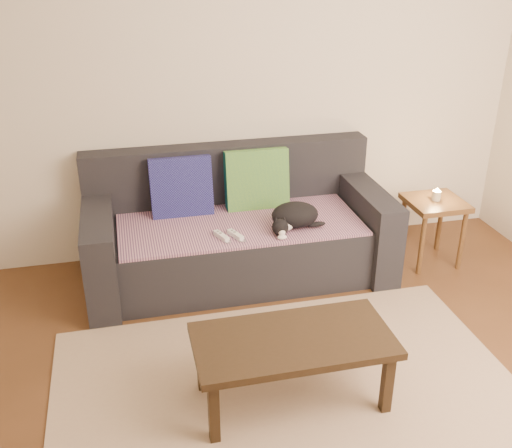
% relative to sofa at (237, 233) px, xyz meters
% --- Properties ---
extents(ground, '(4.50, 4.50, 0.00)m').
position_rel_sofa_xyz_m(ground, '(0.00, -1.57, -0.31)').
color(ground, brown).
rests_on(ground, ground).
extents(back_wall, '(4.50, 0.04, 2.60)m').
position_rel_sofa_xyz_m(back_wall, '(0.00, 0.43, 0.99)').
color(back_wall, beige).
rests_on(back_wall, ground).
extents(sofa, '(2.10, 0.94, 0.87)m').
position_rel_sofa_xyz_m(sofa, '(0.00, 0.00, 0.00)').
color(sofa, '#232328').
rests_on(sofa, ground).
extents(throw_blanket, '(1.66, 0.74, 0.02)m').
position_rel_sofa_xyz_m(throw_blanket, '(0.00, -0.09, 0.12)').
color(throw_blanket, '#442A50').
rests_on(throw_blanket, sofa).
extents(cushion_navy, '(0.43, 0.19, 0.44)m').
position_rel_sofa_xyz_m(cushion_navy, '(-0.36, 0.17, 0.32)').
color(cushion_navy, '#151149').
rests_on(cushion_navy, throw_blanket).
extents(cushion_green, '(0.46, 0.18, 0.47)m').
position_rel_sofa_xyz_m(cushion_green, '(0.18, 0.17, 0.32)').
color(cushion_green, '#0C4C47').
rests_on(cushion_green, throw_blanket).
extents(cat, '(0.39, 0.32, 0.17)m').
position_rel_sofa_xyz_m(cat, '(0.34, -0.25, 0.21)').
color(cat, black).
rests_on(cat, throw_blanket).
extents(wii_remote_a, '(0.09, 0.15, 0.03)m').
position_rel_sofa_xyz_m(wii_remote_a, '(-0.17, -0.30, 0.15)').
color(wii_remote_a, white).
rests_on(wii_remote_a, throw_blanket).
extents(wii_remote_b, '(0.09, 0.15, 0.03)m').
position_rel_sofa_xyz_m(wii_remote_b, '(-0.07, -0.31, 0.15)').
color(wii_remote_b, white).
rests_on(wii_remote_b, throw_blanket).
extents(side_table, '(0.40, 0.40, 0.50)m').
position_rel_sofa_xyz_m(side_table, '(1.44, -0.17, 0.10)').
color(side_table, brown).
rests_on(side_table, ground).
extents(candle, '(0.06, 0.06, 0.09)m').
position_rel_sofa_xyz_m(candle, '(1.44, -0.17, 0.23)').
color(candle, beige).
rests_on(candle, side_table).
extents(rug, '(2.50, 1.80, 0.01)m').
position_rel_sofa_xyz_m(rug, '(0.00, -1.42, -0.30)').
color(rug, tan).
rests_on(rug, ground).
extents(coffee_table, '(1.01, 0.50, 0.40)m').
position_rel_sofa_xyz_m(coffee_table, '(-0.00, -1.40, 0.04)').
color(coffee_table, black).
rests_on(coffee_table, rug).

